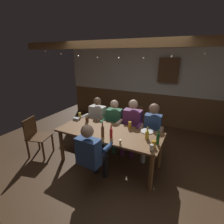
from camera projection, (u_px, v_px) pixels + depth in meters
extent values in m
plane|color=#4C331E|center=(106.00, 167.00, 3.42)|extent=(6.71, 6.71, 0.00)
cube|color=beige|center=(147.00, 70.00, 5.16)|extent=(5.59, 0.12, 1.46)
cube|color=brown|center=(144.00, 107.00, 5.57)|extent=(5.59, 0.12, 1.03)
cube|color=brown|center=(120.00, 44.00, 3.17)|extent=(5.03, 0.14, 0.16)
cube|color=brown|center=(109.00, 132.00, 3.31)|extent=(2.09, 0.86, 0.04)
cylinder|color=brown|center=(62.00, 145.00, 3.54)|extent=(0.08, 0.08, 0.71)
cylinder|color=brown|center=(151.00, 173.00, 2.73)|extent=(0.08, 0.08, 0.71)
cylinder|color=brown|center=(81.00, 132.00, 4.14)|extent=(0.08, 0.08, 0.71)
cylinder|color=brown|center=(160.00, 152.00, 3.32)|extent=(0.08, 0.08, 0.71)
cube|color=silver|center=(98.00, 116.00, 4.23)|extent=(0.41, 0.24, 0.52)
sphere|color=brown|center=(97.00, 101.00, 4.10)|extent=(0.20, 0.20, 0.20)
cylinder|color=black|center=(99.00, 127.00, 4.14)|extent=(0.15, 0.40, 0.13)
cylinder|color=black|center=(91.00, 125.00, 4.24)|extent=(0.15, 0.40, 0.13)
cylinder|color=black|center=(94.00, 140.00, 4.07)|extent=(0.10, 0.10, 0.42)
cylinder|color=black|center=(87.00, 138.00, 4.17)|extent=(0.10, 0.10, 0.42)
cylinder|color=brown|center=(100.00, 120.00, 3.91)|extent=(0.09, 0.28, 0.08)
cylinder|color=silver|center=(84.00, 116.00, 4.12)|extent=(0.09, 0.28, 0.08)
cube|color=#33724C|center=(114.00, 119.00, 4.03)|extent=(0.39, 0.28, 0.51)
sphere|color=beige|center=(114.00, 104.00, 3.91)|extent=(0.20, 0.20, 0.20)
cylinder|color=#33724C|center=(116.00, 131.00, 3.95)|extent=(0.19, 0.41, 0.13)
cylinder|color=#33724C|center=(109.00, 130.00, 4.01)|extent=(0.19, 0.41, 0.13)
cylinder|color=#33724C|center=(114.00, 145.00, 3.87)|extent=(0.10, 0.10, 0.42)
cylinder|color=#33724C|center=(106.00, 143.00, 3.92)|extent=(0.10, 0.10, 0.42)
cylinder|color=#33724C|center=(120.00, 123.00, 3.74)|extent=(0.12, 0.29, 0.08)
cylinder|color=#33724C|center=(103.00, 121.00, 3.86)|extent=(0.12, 0.29, 0.08)
cube|color=#6B2D66|center=(132.00, 121.00, 3.82)|extent=(0.41, 0.23, 0.56)
sphere|color=beige|center=(133.00, 104.00, 3.69)|extent=(0.21, 0.21, 0.21)
cylinder|color=#6B2D66|center=(135.00, 135.00, 3.75)|extent=(0.14, 0.39, 0.13)
cylinder|color=#6B2D66|center=(125.00, 133.00, 3.84)|extent=(0.14, 0.39, 0.13)
cylinder|color=#6B2D66|center=(131.00, 149.00, 3.67)|extent=(0.10, 0.10, 0.42)
cylinder|color=#6B2D66|center=(122.00, 147.00, 3.76)|extent=(0.10, 0.10, 0.42)
cylinder|color=#6B2D66|center=(139.00, 126.00, 3.51)|extent=(0.09, 0.28, 0.08)
cylinder|color=beige|center=(119.00, 122.00, 3.70)|extent=(0.09, 0.28, 0.08)
cube|color=#2D4C84|center=(153.00, 126.00, 3.63)|extent=(0.37, 0.23, 0.52)
sphere|color=#9E755B|center=(154.00, 109.00, 3.50)|extent=(0.22, 0.22, 0.22)
cylinder|color=silver|center=(155.00, 140.00, 3.54)|extent=(0.16, 0.44, 0.13)
cylinder|color=silver|center=(146.00, 138.00, 3.60)|extent=(0.16, 0.44, 0.13)
cylinder|color=silver|center=(152.00, 156.00, 3.44)|extent=(0.10, 0.10, 0.42)
cylinder|color=silver|center=(143.00, 154.00, 3.51)|extent=(0.10, 0.10, 0.42)
cylinder|color=#9E755B|center=(161.00, 131.00, 3.34)|extent=(0.10, 0.29, 0.08)
cylinder|color=#9E755B|center=(141.00, 128.00, 3.49)|extent=(0.10, 0.29, 0.08)
cube|color=#2D4C84|center=(88.00, 152.00, 2.70)|extent=(0.41, 0.23, 0.48)
sphere|color=tan|center=(87.00, 131.00, 2.58)|extent=(0.21, 0.21, 0.21)
cylinder|color=black|center=(89.00, 157.00, 2.95)|extent=(0.15, 0.40, 0.13)
cylinder|color=black|center=(99.00, 160.00, 2.84)|extent=(0.15, 0.40, 0.13)
cylinder|color=black|center=(96.00, 163.00, 3.20)|extent=(0.10, 0.10, 0.42)
cylinder|color=black|center=(105.00, 167.00, 3.09)|extent=(0.10, 0.10, 0.42)
cylinder|color=#2D4C84|center=(86.00, 141.00, 3.00)|extent=(0.10, 0.28, 0.08)
cylinder|color=#2D4C84|center=(108.00, 147.00, 2.79)|extent=(0.10, 0.28, 0.08)
cube|color=brown|center=(39.00, 137.00, 3.72)|extent=(0.54, 0.54, 0.02)
cube|color=brown|center=(30.00, 127.00, 3.69)|extent=(0.13, 0.39, 0.42)
cylinder|color=brown|center=(53.00, 142.00, 3.94)|extent=(0.04, 0.04, 0.44)
cylinder|color=brown|center=(43.00, 151.00, 3.58)|extent=(0.04, 0.04, 0.44)
cylinder|color=brown|center=(39.00, 141.00, 4.01)|extent=(0.04, 0.04, 0.44)
cylinder|color=brown|center=(28.00, 149.00, 3.66)|extent=(0.04, 0.04, 0.44)
cube|color=brown|center=(132.00, 123.00, 4.46)|extent=(0.45, 0.45, 0.02)
cube|color=brown|center=(135.00, 113.00, 4.55)|extent=(0.40, 0.04, 0.42)
cylinder|color=brown|center=(135.00, 135.00, 4.29)|extent=(0.04, 0.04, 0.44)
cylinder|color=brown|center=(122.00, 132.00, 4.46)|extent=(0.04, 0.04, 0.44)
cylinder|color=brown|center=(140.00, 130.00, 4.61)|extent=(0.04, 0.04, 0.44)
cylinder|color=brown|center=(128.00, 127.00, 4.78)|extent=(0.04, 0.04, 0.44)
cylinder|color=#F9E08C|center=(120.00, 142.00, 2.82)|extent=(0.04, 0.04, 0.08)
cube|color=#B2B7BC|center=(76.00, 119.00, 3.87)|extent=(0.14, 0.10, 0.05)
cylinder|color=white|center=(147.00, 131.00, 3.29)|extent=(0.27, 0.27, 0.01)
cylinder|color=gold|center=(147.00, 135.00, 2.99)|extent=(0.07, 0.07, 0.14)
cylinder|color=gold|center=(147.00, 129.00, 2.95)|extent=(0.03, 0.03, 0.09)
cylinder|color=#593314|center=(102.00, 132.00, 3.06)|extent=(0.06, 0.06, 0.20)
cylinder|color=#593314|center=(102.00, 124.00, 3.01)|extent=(0.03, 0.03, 0.08)
cylinder|color=red|center=(111.00, 133.00, 3.02)|extent=(0.06, 0.06, 0.18)
cylinder|color=red|center=(111.00, 127.00, 2.98)|extent=(0.03, 0.03, 0.07)
cylinder|color=#195923|center=(158.00, 139.00, 2.80)|extent=(0.05, 0.05, 0.19)
cylinder|color=#195923|center=(159.00, 132.00, 2.75)|extent=(0.02, 0.02, 0.07)
cylinder|color=gold|center=(154.00, 144.00, 2.72)|extent=(0.07, 0.07, 0.12)
cylinder|color=#E5C64C|center=(80.00, 115.00, 4.00)|extent=(0.07, 0.07, 0.12)
cylinder|color=white|center=(152.00, 148.00, 2.63)|extent=(0.06, 0.06, 0.11)
cylinder|color=#4C2D19|center=(87.00, 119.00, 3.75)|extent=(0.08, 0.08, 0.11)
cylinder|color=gold|center=(130.00, 125.00, 3.41)|extent=(0.08, 0.08, 0.14)
cube|color=brown|center=(169.00, 70.00, 4.76)|extent=(0.56, 0.12, 0.70)
sphere|color=black|center=(168.00, 71.00, 4.70)|extent=(0.03, 0.03, 0.03)
sphere|color=#F9EAB2|center=(45.00, 51.00, 3.99)|extent=(0.04, 0.04, 0.04)
sphere|color=#F9EAB2|center=(61.00, 54.00, 3.80)|extent=(0.04, 0.04, 0.04)
sphere|color=#F9EAB2|center=(78.00, 56.00, 3.61)|extent=(0.04, 0.04, 0.04)
sphere|color=#F9EAB2|center=(97.00, 57.00, 3.42)|extent=(0.04, 0.04, 0.04)
sphere|color=#F9EAB2|center=(119.00, 58.00, 3.21)|extent=(0.04, 0.04, 0.04)
sphere|color=#F9EAB2|center=(143.00, 58.00, 3.00)|extent=(0.04, 0.04, 0.04)
sphere|color=#F9EAB2|center=(172.00, 56.00, 2.79)|extent=(0.04, 0.04, 0.04)
sphere|color=#F9EAB2|center=(205.00, 54.00, 2.57)|extent=(0.04, 0.04, 0.04)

